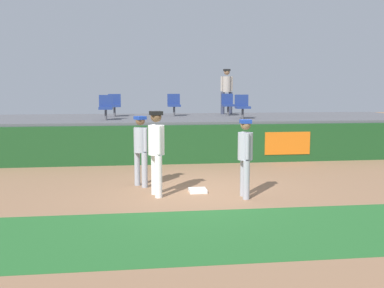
% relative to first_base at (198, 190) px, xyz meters
% --- Properties ---
extents(ground_plane, '(60.00, 60.00, 0.00)m').
position_rel_first_base_xyz_m(ground_plane, '(0.00, 0.08, -0.04)').
color(ground_plane, '#936B4C').
extents(grass_foreground_strip, '(18.00, 2.80, 0.01)m').
position_rel_first_base_xyz_m(grass_foreground_strip, '(0.00, -3.00, -0.04)').
color(grass_foreground_strip, '#26662B').
rests_on(grass_foreground_strip, ground_plane).
extents(first_base, '(0.40, 0.40, 0.08)m').
position_rel_first_base_xyz_m(first_base, '(0.00, 0.00, 0.00)').
color(first_base, white).
rests_on(first_base, ground_plane).
extents(player_fielder_home, '(0.43, 0.61, 1.90)m').
position_rel_first_base_xyz_m(player_fielder_home, '(-0.96, -0.23, 1.06)').
color(player_fielder_home, white).
rests_on(player_fielder_home, ground_plane).
extents(player_runner_visitor, '(0.45, 0.45, 1.72)m').
position_rel_first_base_xyz_m(player_runner_visitor, '(-1.28, 0.80, 0.96)').
color(player_runner_visitor, '#9EA3AD').
rests_on(player_runner_visitor, ground_plane).
extents(player_coach_visitor, '(0.34, 0.48, 1.72)m').
position_rel_first_base_xyz_m(player_coach_visitor, '(0.95, -0.65, 0.96)').
color(player_coach_visitor, '#9EA3AD').
rests_on(player_coach_visitor, ground_plane).
extents(field_wall, '(18.00, 0.26, 1.22)m').
position_rel_first_base_xyz_m(field_wall, '(0.02, 3.99, 0.57)').
color(field_wall, '#19471E').
rests_on(field_wall, ground_plane).
extents(bleacher_platform, '(18.00, 4.80, 1.30)m').
position_rel_first_base_xyz_m(bleacher_platform, '(0.00, 6.56, 0.61)').
color(bleacher_platform, '#59595E').
rests_on(bleacher_platform, ground_plane).
extents(seat_front_right, '(0.48, 0.44, 0.84)m').
position_rel_first_base_xyz_m(seat_front_right, '(2.35, 5.43, 1.73)').
color(seat_front_right, '#4C4C51').
rests_on(seat_front_right, bleacher_platform).
extents(seat_back_center, '(0.48, 0.44, 0.84)m').
position_rel_first_base_xyz_m(seat_back_center, '(0.12, 7.23, 1.73)').
color(seat_back_center, '#4C4C51').
rests_on(seat_back_center, bleacher_platform).
extents(seat_front_left, '(0.46, 0.44, 0.84)m').
position_rel_first_base_xyz_m(seat_front_left, '(-2.34, 5.43, 1.73)').
color(seat_front_left, '#4C4C51').
rests_on(seat_front_left, bleacher_platform).
extents(seat_back_left, '(0.47, 0.44, 0.84)m').
position_rel_first_base_xyz_m(seat_back_left, '(-2.11, 7.23, 1.73)').
color(seat_back_left, '#4C4C51').
rests_on(seat_back_left, bleacher_platform).
extents(seat_back_right, '(0.45, 0.44, 0.84)m').
position_rel_first_base_xyz_m(seat_back_right, '(2.21, 7.23, 1.73)').
color(seat_back_right, '#4C4C51').
rests_on(seat_back_right, bleacher_platform).
extents(spectator_hooded, '(0.51, 0.36, 1.81)m').
position_rel_first_base_xyz_m(spectator_hooded, '(2.35, 8.14, 2.31)').
color(spectator_hooded, '#33384C').
rests_on(spectator_hooded, bleacher_platform).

